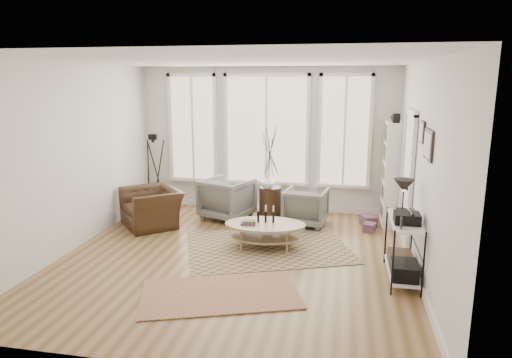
% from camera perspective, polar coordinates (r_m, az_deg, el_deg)
% --- Properties ---
extents(room, '(5.50, 5.54, 2.90)m').
position_cam_1_polar(room, '(6.64, -2.47, 1.78)').
color(room, olive).
rests_on(room, ground).
extents(bay_window, '(4.14, 0.12, 2.24)m').
position_cam_1_polar(bay_window, '(9.23, 1.30, 5.89)').
color(bay_window, tan).
rests_on(bay_window, ground).
extents(door, '(0.09, 1.06, 2.22)m').
position_cam_1_polar(door, '(7.69, 18.43, 0.30)').
color(door, silver).
rests_on(door, ground).
extents(bookcase, '(0.31, 0.85, 2.06)m').
position_cam_1_polar(bookcase, '(8.76, 16.63, 0.70)').
color(bookcase, white).
rests_on(bookcase, ground).
extents(low_shelf, '(0.38, 1.08, 1.30)m').
position_cam_1_polar(low_shelf, '(6.44, 17.94, -7.59)').
color(low_shelf, white).
rests_on(low_shelf, ground).
extents(wall_art, '(0.04, 0.88, 0.44)m').
position_cam_1_polar(wall_art, '(6.19, 20.57, 4.45)').
color(wall_art, black).
rests_on(wall_art, ground).
extents(rug_main, '(3.03, 2.67, 0.01)m').
position_cam_1_polar(rug_main, '(7.42, 1.45, -8.46)').
color(rug_main, brown).
rests_on(rug_main, ground).
extents(rug_runner, '(2.21, 1.68, 0.01)m').
position_cam_1_polar(rug_runner, '(5.92, -4.48, -14.06)').
color(rug_runner, brown).
rests_on(rug_runner, ground).
extents(coffee_table, '(1.34, 0.92, 0.59)m').
position_cam_1_polar(coffee_table, '(7.30, 1.09, -6.24)').
color(coffee_table, tan).
rests_on(coffee_table, ground).
extents(armchair_left, '(1.11, 1.12, 0.79)m').
position_cam_1_polar(armchair_left, '(8.82, -3.62, -2.44)').
color(armchair_left, slate).
rests_on(armchair_left, ground).
extents(armchair_right, '(0.84, 0.86, 0.69)m').
position_cam_1_polar(armchair_right, '(8.47, 6.25, -3.48)').
color(armchair_right, slate).
rests_on(armchair_right, ground).
extents(side_table, '(0.42, 0.42, 1.76)m').
position_cam_1_polar(side_table, '(8.68, 1.80, 0.39)').
color(side_table, '#392314').
rests_on(side_table, ground).
extents(vase, '(0.25, 0.25, 0.25)m').
position_cam_1_polar(vase, '(8.58, 1.48, -0.38)').
color(vase, silver).
rests_on(vase, side_table).
extents(accent_chair, '(1.40, 1.39, 0.68)m').
position_cam_1_polar(accent_chair, '(8.60, -12.92, -3.49)').
color(accent_chair, '#392314').
rests_on(accent_chair, ground).
extents(tripod_camera, '(0.55, 0.55, 1.57)m').
position_cam_1_polar(tripod_camera, '(9.58, -12.57, 0.47)').
color(tripod_camera, black).
rests_on(tripod_camera, ground).
extents(book_stack_near, '(0.33, 0.36, 0.19)m').
position_cam_1_polar(book_stack_near, '(8.69, 13.90, -5.07)').
color(book_stack_near, maroon).
rests_on(book_stack_near, ground).
extents(book_stack_far, '(0.25, 0.28, 0.15)m').
position_cam_1_polar(book_stack_far, '(8.37, 13.99, -5.90)').
color(book_stack_far, maroon).
rests_on(book_stack_far, ground).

